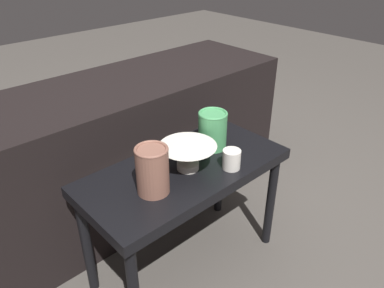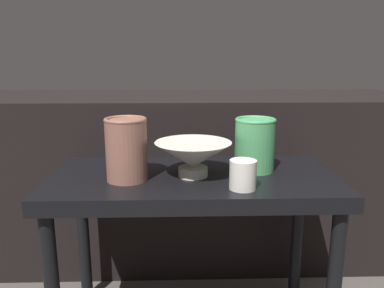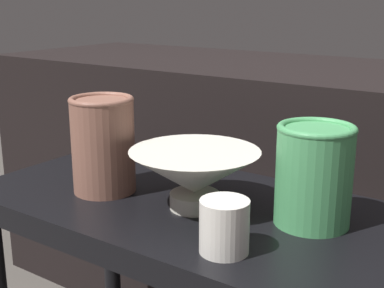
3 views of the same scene
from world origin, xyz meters
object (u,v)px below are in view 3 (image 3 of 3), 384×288
at_px(cup, 224,226).
at_px(vase_textured_left, 103,143).
at_px(vase_colorful_right, 314,173).
at_px(bowl, 195,174).

bearing_deg(cup, vase_textured_left, 164.80).
bearing_deg(vase_textured_left, vase_colorful_right, 12.02).
bearing_deg(bowl, cup, -40.95).
bearing_deg(vase_colorful_right, cup, -110.49).
relative_size(bowl, vase_colorful_right, 1.37).
relative_size(vase_textured_left, cup, 2.28).
distance_m(bowl, vase_colorful_right, 0.18).
distance_m(vase_colorful_right, cup, 0.16).
bearing_deg(vase_textured_left, bowl, 7.65).
distance_m(bowl, cup, 0.15).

